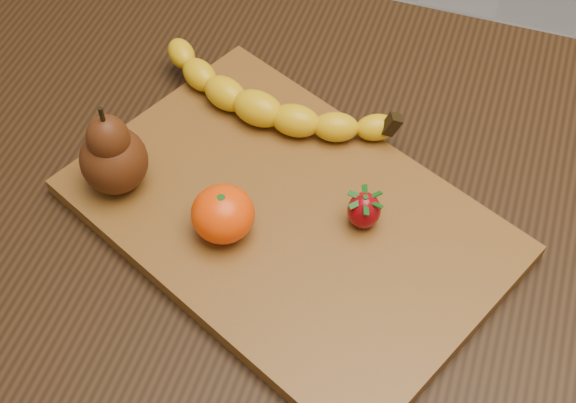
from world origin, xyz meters
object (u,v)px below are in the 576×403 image
(cutting_board, at_px, (288,218))
(pear, at_px, (111,148))
(mandarin, at_px, (223,214))
(table, at_px, (247,222))

(cutting_board, distance_m, pear, 0.20)
(mandarin, bearing_deg, pear, 169.90)
(table, height_order, cutting_board, cutting_board)
(cutting_board, bearing_deg, table, 167.47)
(pear, bearing_deg, cutting_board, 5.57)
(cutting_board, height_order, pear, pear)
(table, bearing_deg, cutting_board, -36.94)
(cutting_board, relative_size, pear, 3.97)
(cutting_board, relative_size, mandarin, 6.82)
(table, relative_size, mandarin, 15.16)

